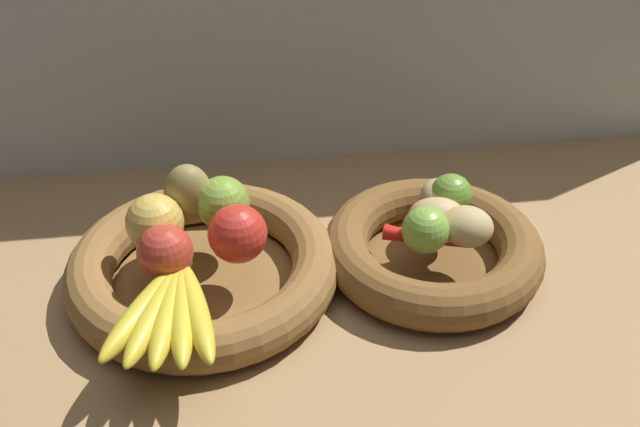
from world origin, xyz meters
TOP-DOWN VIEW (x-y plane):
  - ground_plane at (0.00, 0.00)cm, footprint 140.00×90.00cm
  - fruit_bowl_left at (-16.35, -0.86)cm, footprint 34.46×34.46cm
  - fruit_bowl_right at (13.51, -0.86)cm, footprint 28.78×28.78cm
  - apple_red_front at (-20.22, -5.17)cm, footprint 6.63×6.63cm
  - apple_golden_left at (-21.64, 0.51)cm, footprint 7.16×7.16cm
  - apple_green_back at (-13.30, 3.79)cm, footprint 6.92×6.92cm
  - apple_red_right at (-11.68, -3.17)cm, footprint 7.22×7.22cm
  - pear_brown at (-17.58, 5.15)cm, footprint 6.55×5.77cm
  - banana_bunch_front at (-19.67, -13.11)cm, footprint 13.84×18.29cm
  - potato_small at (16.48, -3.84)cm, footprint 8.35×7.88cm
  - potato_back at (15.37, 3.22)cm, footprint 6.23×7.29cm
  - potato_large at (13.51, -0.86)cm, footprint 7.84×5.90cm
  - lime_near at (11.11, -4.46)cm, footprint 5.86×5.86cm
  - lime_far at (16.31, 2.74)cm, footprint 5.62×5.62cm
  - chili_pepper at (11.33, -3.99)cm, footprint 10.32×6.45cm

SIDE VIEW (x-z plane):
  - ground_plane at x=0.00cm, z-range -3.00..0.00cm
  - fruit_bowl_left at x=-16.35cm, z-range -0.18..5.75cm
  - fruit_bowl_right at x=13.51cm, z-range -0.16..5.76cm
  - chili_pepper at x=11.33cm, z-range 5.93..8.03cm
  - banana_bunch_front at x=-19.67cm, z-range 5.93..8.77cm
  - potato_back at x=15.37cm, z-range 5.93..10.27cm
  - potato_large at x=13.51cm, z-range 5.93..10.55cm
  - potato_small at x=16.48cm, z-range 5.93..10.89cm
  - lime_far at x=16.31cm, z-range 5.93..11.54cm
  - lime_near at x=11.11cm, z-range 5.93..11.79cm
  - apple_red_front at x=-20.22cm, z-range 5.93..12.56cm
  - apple_green_back at x=-13.30cm, z-range 5.93..12.85cm
  - apple_golden_left at x=-21.64cm, z-range 5.93..13.08cm
  - apple_red_right at x=-11.68cm, z-range 5.93..13.14cm
  - pear_brown at x=-17.58cm, z-range 5.93..14.39cm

